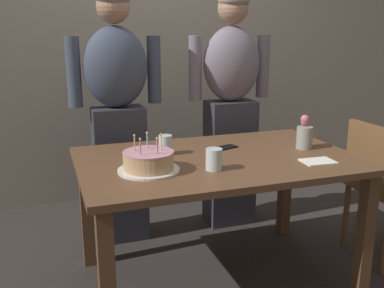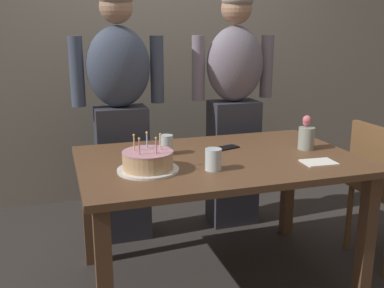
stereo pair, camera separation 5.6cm
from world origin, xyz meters
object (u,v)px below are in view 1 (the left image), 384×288
at_px(birthday_cake, 149,162).
at_px(cell_phone, 225,147).
at_px(water_glass_near, 165,145).
at_px(person_man_bearded, 118,114).
at_px(water_glass_far, 214,159).
at_px(flower_vase, 304,135).
at_px(dining_chair, 381,181).
at_px(person_woman_cardigan, 231,107).
at_px(napkin_stack, 318,161).

xyz_separation_m(birthday_cake, cell_phone, (0.53, 0.28, -0.04)).
xyz_separation_m(water_glass_near, cell_phone, (0.37, 0.01, -0.05)).
distance_m(birthday_cake, person_man_bearded, 0.84).
height_order(water_glass_far, flower_vase, flower_vase).
height_order(water_glass_far, dining_chair, dining_chair).
distance_m(water_glass_far, cell_phone, 0.42).
relative_size(person_man_bearded, dining_chair, 1.90).
height_order(water_glass_far, person_woman_cardigan, person_woman_cardigan).
height_order(birthday_cake, dining_chair, birthday_cake).
bearing_deg(person_woman_cardigan, birthday_cake, 46.09).
xyz_separation_m(flower_vase, dining_chair, (0.49, -0.11, -0.30)).
distance_m(flower_vase, dining_chair, 0.59).
height_order(flower_vase, person_woman_cardigan, person_woman_cardigan).
xyz_separation_m(cell_phone, dining_chair, (0.93, -0.26, -0.23)).
relative_size(water_glass_near, cell_phone, 0.76).
bearing_deg(water_glass_far, dining_chair, 4.77).
xyz_separation_m(person_woman_cardigan, dining_chair, (0.65, -0.82, -0.36)).
bearing_deg(person_man_bearded, napkin_stack, 131.92).
bearing_deg(napkin_stack, flower_vase, 72.32).
bearing_deg(water_glass_near, dining_chair, -10.92).
bearing_deg(water_glass_near, water_glass_far, -66.33).
bearing_deg(water_glass_far, water_glass_near, 113.67).
distance_m(water_glass_far, flower_vase, 0.68).
relative_size(birthday_cake, napkin_stack, 1.81).
distance_m(birthday_cake, person_woman_cardigan, 1.17).
height_order(napkin_stack, person_woman_cardigan, person_woman_cardigan).
bearing_deg(dining_chair, cell_phone, 74.09).
bearing_deg(water_glass_near, birthday_cake, -121.29).
distance_m(person_man_bearded, dining_chair, 1.71).
distance_m(flower_vase, person_man_bearded, 1.20).
height_order(birthday_cake, person_man_bearded, person_man_bearded).
xyz_separation_m(birthday_cake, water_glass_far, (0.31, -0.08, 0.01)).
relative_size(water_glass_far, person_man_bearded, 0.07).
relative_size(water_glass_far, person_woman_cardigan, 0.07).
bearing_deg(cell_phone, dining_chair, -33.47).
xyz_separation_m(water_glass_near, napkin_stack, (0.72, -0.40, -0.05)).
bearing_deg(water_glass_near, cell_phone, 2.28).
relative_size(person_man_bearded, person_woman_cardigan, 1.00).
bearing_deg(cell_phone, birthday_cake, -169.75).
xyz_separation_m(napkin_stack, dining_chair, (0.58, 0.15, -0.23)).
bearing_deg(person_woman_cardigan, water_glass_far, 61.69).
height_order(cell_phone, napkin_stack, same).
xyz_separation_m(water_glass_near, water_glass_far, (0.15, -0.34, -0.00)).
relative_size(birthday_cake, person_woman_cardigan, 0.18).
height_order(flower_vase, dining_chair, flower_vase).
xyz_separation_m(water_glass_far, person_woman_cardigan, (0.50, 0.92, 0.08)).
distance_m(water_glass_near, flower_vase, 0.81).
bearing_deg(person_man_bearded, birthday_cake, 90.27).
height_order(cell_phone, person_man_bearded, person_man_bearded).
xyz_separation_m(napkin_stack, flower_vase, (0.09, 0.27, 0.08)).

